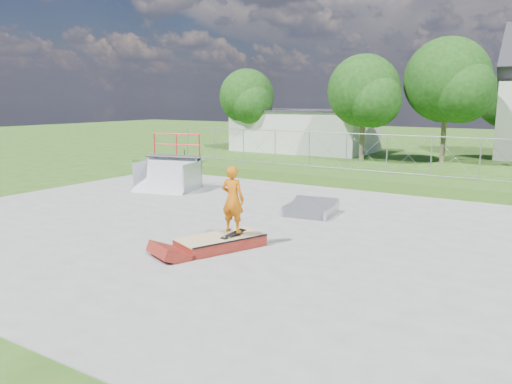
{
  "coord_description": "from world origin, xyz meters",
  "views": [
    {
      "loc": [
        9.14,
        -12.25,
        3.9
      ],
      "look_at": [
        1.15,
        0.43,
        1.1
      ],
      "focal_mm": 35.0,
      "sensor_mm": 36.0,
      "label": 1
    }
  ],
  "objects_px": {
    "flat_bank_ramp": "(310,209)",
    "skater": "(233,202)",
    "grind_box": "(220,243)",
    "quarter_pipe": "(166,163)"
  },
  "relations": [
    {
      "from": "flat_bank_ramp",
      "to": "skater",
      "type": "xyz_separation_m",
      "value": [
        -0.05,
        -4.52,
        1.02
      ]
    },
    {
      "from": "grind_box",
      "to": "skater",
      "type": "bearing_deg",
      "value": 63.41
    },
    {
      "from": "flat_bank_ramp",
      "to": "skater",
      "type": "relative_size",
      "value": 0.94
    },
    {
      "from": "flat_bank_ramp",
      "to": "skater",
      "type": "height_order",
      "value": "skater"
    },
    {
      "from": "quarter_pipe",
      "to": "flat_bank_ramp",
      "type": "height_order",
      "value": "quarter_pipe"
    },
    {
      "from": "flat_bank_ramp",
      "to": "skater",
      "type": "distance_m",
      "value": 4.64
    },
    {
      "from": "grind_box",
      "to": "flat_bank_ramp",
      "type": "height_order",
      "value": "flat_bank_ramp"
    },
    {
      "from": "quarter_pipe",
      "to": "grind_box",
      "type": "bearing_deg",
      "value": -51.99
    },
    {
      "from": "flat_bank_ramp",
      "to": "skater",
      "type": "bearing_deg",
      "value": -97.8
    },
    {
      "from": "grind_box",
      "to": "quarter_pipe",
      "type": "relative_size",
      "value": 1.04
    }
  ]
}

